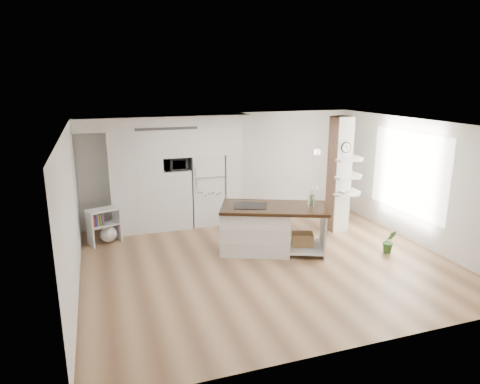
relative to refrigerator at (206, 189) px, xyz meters
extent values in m
cube|color=tan|center=(0.53, -2.68, -0.88)|extent=(7.00, 6.00, 0.01)
cube|color=white|center=(0.53, -2.68, 1.82)|extent=(7.00, 6.00, 0.04)
cube|color=silver|center=(0.53, 0.32, 0.47)|extent=(7.00, 0.04, 2.70)
cube|color=silver|center=(0.53, -5.68, 0.47)|extent=(7.00, 0.04, 2.70)
cube|color=silver|center=(-2.98, -2.68, 0.47)|extent=(0.04, 6.00, 2.70)
cube|color=silver|center=(4.03, -2.68, 0.47)|extent=(0.04, 6.00, 2.70)
cube|color=white|center=(-1.68, -0.01, 0.32)|extent=(1.20, 0.65, 2.40)
cube|color=white|center=(-0.75, -0.01, -0.17)|extent=(0.65, 0.65, 1.42)
cube|color=white|center=(-0.75, -0.01, 1.20)|extent=(0.65, 0.65, 0.65)
cube|color=white|center=(0.00, -0.01, 1.20)|extent=(0.85, 0.65, 0.65)
cube|color=white|center=(0.62, -0.01, 0.32)|extent=(0.40, 0.65, 2.40)
cube|color=silver|center=(-0.97, -0.03, 1.67)|extent=(4.00, 0.70, 0.30)
cube|color=#262626|center=(-0.97, -0.37, 1.56)|extent=(1.40, 0.04, 0.06)
cube|color=silver|center=(0.00, 0.00, 0.00)|extent=(0.78, 0.66, 1.75)
cube|color=#B2B2B7|center=(0.00, -0.34, 0.36)|extent=(0.78, 0.01, 0.03)
cube|color=silver|center=(2.82, -1.48, 0.47)|extent=(0.40, 0.40, 2.70)
cube|color=#9F6D58|center=(2.61, -1.48, 0.47)|extent=(0.02, 0.40, 2.70)
cube|color=#9F6D58|center=(2.82, -1.27, 0.47)|extent=(0.40, 0.02, 2.70)
cylinder|color=black|center=(2.82, -1.69, 1.14)|extent=(0.25, 0.03, 0.25)
cylinder|color=white|center=(2.82, -1.71, 1.14)|extent=(0.21, 0.01, 0.21)
plane|color=white|center=(4.00, -2.38, 0.62)|extent=(0.00, 2.40, 2.40)
cylinder|color=white|center=(2.23, -2.53, 1.24)|extent=(0.12, 0.12, 0.10)
cube|color=white|center=(0.52, -2.07, -0.42)|extent=(1.66, 1.40, 0.91)
cube|color=white|center=(1.48, -2.47, -0.76)|extent=(1.06, 1.15, 0.04)
cube|color=white|center=(1.81, -2.61, -0.42)|extent=(0.39, 0.86, 0.91)
cube|color=#311F0E|center=(0.88, -2.22, 0.07)|extent=(2.40, 1.80, 0.07)
cube|color=black|center=(0.42, -2.02, 0.11)|extent=(0.81, 0.75, 0.01)
cube|color=#977149|center=(1.43, -2.45, -0.60)|extent=(0.53, 0.47, 0.27)
cylinder|color=white|center=(1.62, -2.41, 0.21)|extent=(0.12, 0.12, 0.22)
cube|color=white|center=(-2.77, -0.71, -0.49)|extent=(0.16, 0.36, 0.78)
cube|color=white|center=(-2.18, -0.49, -0.49)|extent=(0.16, 0.36, 0.78)
cube|color=white|center=(-2.48, -0.60, -0.11)|extent=(0.75, 0.59, 0.03)
cube|color=white|center=(-2.48, -0.60, -0.45)|extent=(0.72, 0.58, 0.03)
sphere|color=silver|center=(-2.39, -0.57, -0.69)|extent=(0.38, 0.38, 0.38)
imported|color=#2F6127|center=(3.11, -3.09, -0.62)|extent=(0.33, 0.29, 0.51)
imported|color=#2F6127|center=(3.52, -0.65, -0.63)|extent=(0.36, 0.36, 0.49)
imported|color=#2D2D2D|center=(-0.75, -0.06, 0.69)|extent=(0.54, 0.37, 0.30)
imported|color=#2F6127|center=(3.15, -1.38, 0.65)|extent=(0.27, 0.23, 0.30)
imported|color=white|center=(2.82, -1.78, 0.13)|extent=(0.22, 0.22, 0.05)
camera|label=1|loc=(-2.49, -9.95, 2.62)|focal=32.00mm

